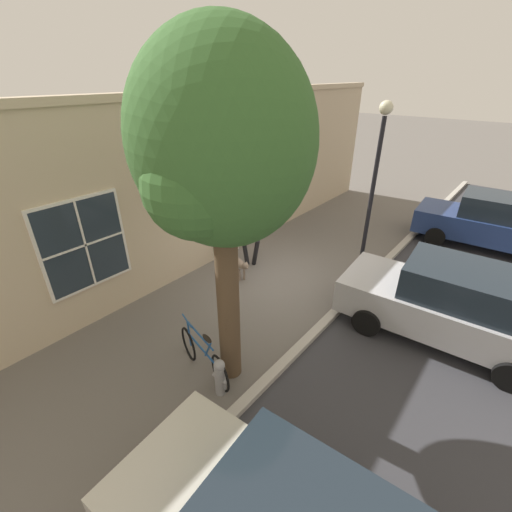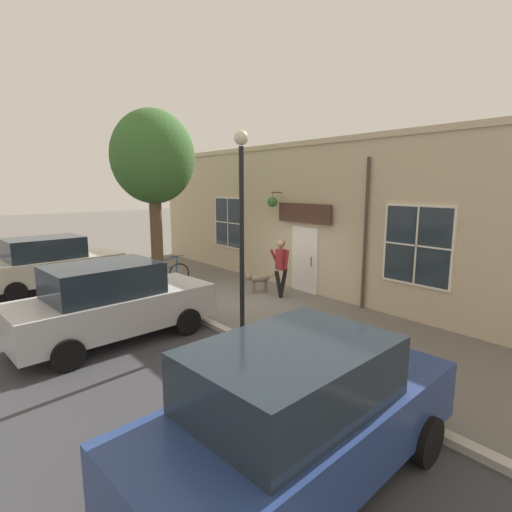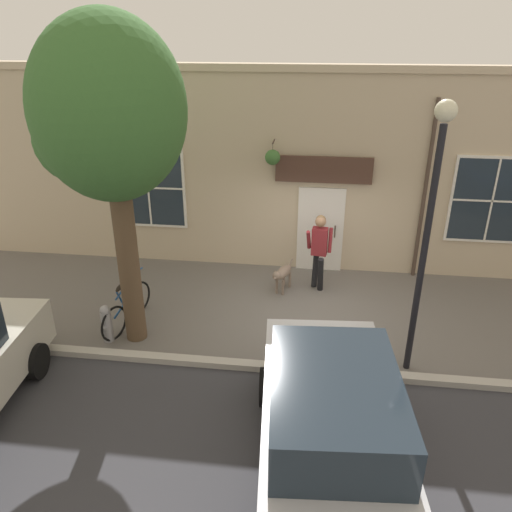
% 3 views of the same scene
% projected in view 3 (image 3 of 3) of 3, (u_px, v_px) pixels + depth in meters
% --- Properties ---
extents(ground_plane, '(90.00, 90.00, 0.00)m').
position_uv_depth(ground_plane, '(307.00, 313.00, 10.54)').
color(ground_plane, '#66605B').
extents(storefront_facade, '(0.95, 18.00, 4.78)m').
position_uv_depth(storefront_facade, '(315.00, 173.00, 11.64)').
color(storefront_facade, '#C6B293').
rests_on(storefront_facade, ground_plane).
extents(pedestrian_walking, '(0.62, 0.59, 1.79)m').
position_uv_depth(pedestrian_walking, '(319.00, 245.00, 11.08)').
color(pedestrian_walking, black).
rests_on(pedestrian_walking, ground_plane).
extents(dog_on_leash, '(1.05, 0.45, 0.68)m').
position_uv_depth(dog_on_leash, '(283.00, 273.00, 11.22)').
color(dog_on_leash, '#7F6B5B').
rests_on(dog_on_leash, ground_plane).
extents(street_tree_by_curb, '(2.71, 2.50, 5.81)m').
position_uv_depth(street_tree_by_curb, '(106.00, 117.00, 7.98)').
color(street_tree_by_curb, brown).
rests_on(street_tree_by_curb, ground_plane).
extents(leaning_bicycle, '(1.71, 0.42, 1.01)m').
position_uv_depth(leaning_bicycle, '(127.00, 308.00, 10.00)').
color(leaning_bicycle, black).
rests_on(leaning_bicycle, ground_plane).
extents(parked_car_mid_block, '(4.42, 2.19, 1.75)m').
position_uv_depth(parked_car_mid_block, '(331.00, 425.00, 6.37)').
color(parked_car_mid_block, '#B7B7BC').
rests_on(parked_car_mid_block, ground_plane).
extents(street_lamp, '(0.32, 0.32, 4.60)m').
position_uv_depth(street_lamp, '(431.00, 206.00, 7.60)').
color(street_lamp, black).
rests_on(street_lamp, ground_plane).
extents(fire_hydrant, '(0.34, 0.20, 0.77)m').
position_uv_depth(fire_hydrant, '(107.00, 323.00, 9.46)').
color(fire_hydrant, '#99999E').
rests_on(fire_hydrant, ground_plane).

